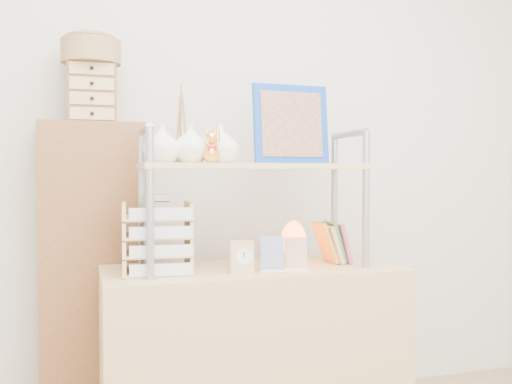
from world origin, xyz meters
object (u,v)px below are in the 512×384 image
cabinet (93,278)px  letter_tray (158,242)px  desk (253,358)px  salt_lamp (293,242)px

cabinet → letter_tray: cabinet is taller
desk → salt_lamp: size_ratio=6.61×
salt_lamp → cabinet: bearing=158.3°
desk → cabinet: size_ratio=0.89×
desk → salt_lamp: salt_lamp is taller
letter_tray → cabinet: bearing=120.7°
desk → letter_tray: bearing=-177.2°
desk → letter_tray: (-0.39, -0.02, 0.50)m
cabinet → letter_tray: (0.23, -0.39, 0.20)m
desk → letter_tray: 0.63m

